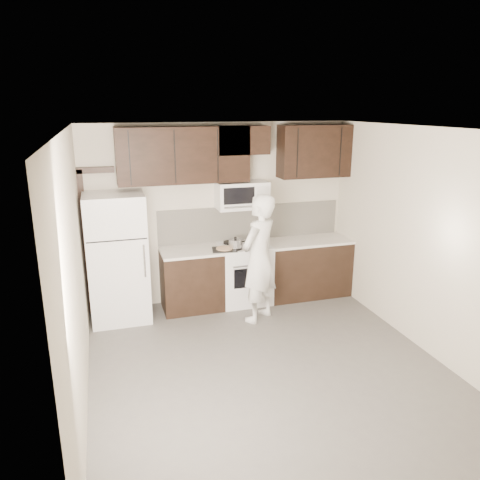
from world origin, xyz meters
name	(u,v)px	position (x,y,z in m)	size (l,w,h in m)	color
floor	(269,369)	(0.00, 0.00, 0.00)	(4.50, 4.50, 0.00)	#53514E
back_wall	(219,213)	(0.00, 2.25, 1.35)	(4.00, 4.00, 0.00)	beige
ceiling	(274,129)	(0.00, 0.00, 2.70)	(4.50, 4.50, 0.00)	white
counter_run	(263,272)	(0.60, 1.94, 0.46)	(2.95, 0.64, 0.91)	black
stove	(244,273)	(0.30, 1.94, 0.46)	(0.76, 0.66, 0.94)	white
backsplash	(251,222)	(0.50, 2.24, 1.18)	(2.90, 0.02, 0.54)	beige
upper_cabinets	(236,152)	(0.21, 2.08, 2.28)	(3.48, 0.35, 0.78)	black
microwave	(242,195)	(0.30, 2.06, 1.65)	(0.76, 0.42, 0.40)	white
refrigerator	(118,258)	(-1.55, 1.89, 0.90)	(0.80, 0.76, 1.80)	white
door_trim	(88,230)	(-1.92, 2.21, 1.25)	(0.50, 0.08, 2.12)	black
saucepan	(236,244)	(0.12, 1.79, 0.99)	(0.34, 0.19, 0.18)	silver
baking_tray	(225,249)	(-0.05, 1.78, 0.92)	(0.35, 0.26, 0.02)	black
pizza	(224,248)	(-0.05, 1.78, 0.94)	(0.24, 0.24, 0.02)	beige
person	(259,259)	(0.31, 1.29, 0.90)	(0.66, 0.43, 1.80)	silver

